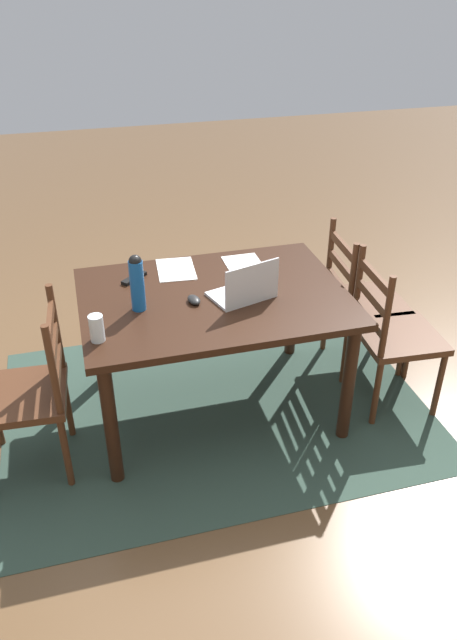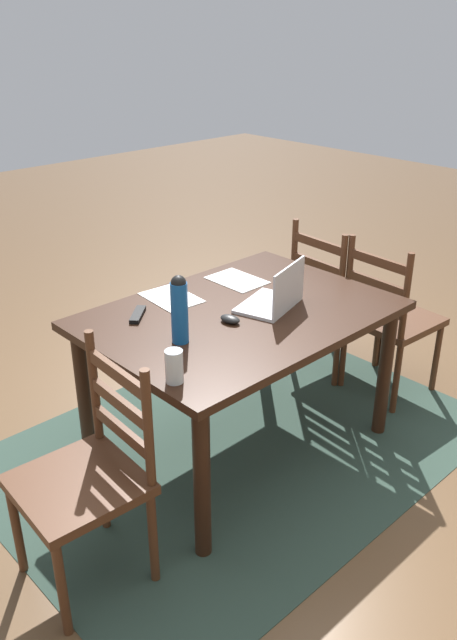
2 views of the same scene
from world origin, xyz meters
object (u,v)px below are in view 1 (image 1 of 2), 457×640
dining_table (214,310)px  chair_right_far (29,393)px  chair_left_far (393,335)px  laptop (246,290)px  chair_left_near (361,301)px  drinking_glass (97,328)px  water_bottle (137,282)px  computer_mouse (194,300)px  tv_remote (134,278)px

dining_table → chair_right_far: chair_right_far is taller
dining_table → chair_right_far: (1.00, 0.21, -0.21)m
chair_left_far → laptop: size_ratio=2.57×
chair_left_far → chair_right_far: same height
dining_table → chair_left_far: size_ratio=1.49×
dining_table → chair_right_far: size_ratio=1.49×
chair_left_far → chair_left_near: 0.41m
chair_right_far → drinking_glass: bearing=167.4°
chair_left_far → chair_right_far: size_ratio=1.00×
water_bottle → computer_mouse: bearing=178.3°
drinking_glass → computer_mouse: bearing=-155.6°
chair_left_far → water_bottle: (1.40, -0.15, 0.46)m
chair_left_far → computer_mouse: 1.17m
dining_table → chair_right_far: 1.04m
chair_right_far → computer_mouse: bearing=-170.3°
chair_left_far → laptop: laptop is taller
dining_table → chair_left_near: chair_left_near is taller
laptop → drinking_glass: (0.78, 0.19, 0.01)m
chair_right_far → tv_remote: bearing=-141.3°
laptop → computer_mouse: laptop is taller
dining_table → chair_left_far: 1.04m
chair_left_near → laptop: bearing=19.4°
dining_table → drinking_glass: (0.63, 0.29, 0.16)m
chair_left_far → chair_left_near: (-0.00, -0.41, 0.00)m
drinking_glass → laptop: bearing=-166.0°
dining_table → tv_remote: 0.49m
dining_table → drinking_glass: size_ratio=10.70×
laptop → computer_mouse: 0.28m
laptop → dining_table: bearing=-31.7°
tv_remote → computer_mouse: bearing=-3.5°
chair_left_near → chair_right_far: bearing=11.7°
laptop → water_bottle: bearing=-4.7°
chair_left_near → laptop: size_ratio=2.57×
chair_left_far → water_bottle: size_ratio=3.14×
water_bottle → chair_right_far: bearing=15.0°
chair_left_near → water_bottle: (1.40, 0.25, 0.46)m
computer_mouse → water_bottle: bearing=-11.7°
water_bottle → computer_mouse: size_ratio=3.02×
chair_left_near → dining_table: bearing=11.7°
drinking_glass → chair_right_far: bearing=-12.6°
dining_table → chair_left_near: (-1.00, -0.21, -0.21)m
computer_mouse → tv_remote: bearing=-61.9°
chair_left_near → laptop: 0.97m
water_bottle → chair_left_near: bearing=-169.7°
dining_table → tv_remote: (0.39, -0.28, 0.11)m
laptop → computer_mouse: size_ratio=3.70×
laptop → tv_remote: size_ratio=2.17×
chair_right_far → water_bottle: water_bottle is taller
dining_table → chair_left_near: 1.04m
drinking_glass → tv_remote: drinking_glass is taller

